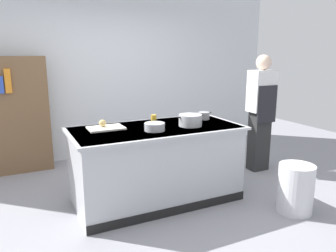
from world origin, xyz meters
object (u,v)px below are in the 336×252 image
juice_cup (154,119)px  person_chef (261,110)px  onion (103,123)px  trash_bin (295,189)px  stock_pot (190,120)px  bookshelf (9,116)px  sauce_pan (204,116)px  mixing_bowl (155,127)px

juice_cup → person_chef: person_chef is taller
onion → trash_bin: bearing=-32.6°
onion → stock_pot: (0.96, -0.32, 0.01)m
person_chef → bookshelf: (-3.35, 1.51, -0.06)m
onion → person_chef: bearing=1.9°
stock_pot → trash_bin: stock_pot is taller
juice_cup → onion: bearing=-177.6°
stock_pot → juice_cup: stock_pot is taller
sauce_pan → trash_bin: bearing=-65.4°
mixing_bowl → trash_bin: bearing=-31.2°
onion → person_chef: 2.39m
stock_pot → mixing_bowl: bearing=-175.4°
trash_bin → juice_cup: bearing=134.7°
trash_bin → person_chef: person_chef is taller
onion → juice_cup: size_ratio=0.83×
person_chef → bookshelf: person_chef is taller
bookshelf → sauce_pan: bearing=-35.7°
onion → person_chef: (2.39, 0.08, -0.05)m
juice_cup → trash_bin: (1.19, -1.20, -0.68)m
onion → mixing_bowl: bearing=-36.2°
onion → bookshelf: bookshelf is taller
stock_pot → sauce_pan: 0.44m
onion → stock_pot: bearing=-18.4°
sauce_pan → trash_bin: 1.40m
stock_pot → mixing_bowl: stock_pot is taller
trash_bin → bookshelf: 3.97m
stock_pot → person_chef: 1.48m
mixing_bowl → person_chef: person_chef is taller
juice_cup → person_chef: size_ratio=0.06×
onion → mixing_bowl: size_ratio=0.36×
person_chef → trash_bin: bearing=154.1°
mixing_bowl → juice_cup: 0.42m
onion → juice_cup: (0.64, 0.03, -0.01)m
stock_pot → bookshelf: (-1.93, 1.91, -0.11)m
onion → sauce_pan: bearing=-2.3°
juice_cup → trash_bin: bearing=-45.3°
sauce_pan → bookshelf: 2.81m
onion → bookshelf: 1.86m
mixing_bowl → person_chef: (1.90, 0.44, -0.03)m
onion → juice_cup: bearing=2.4°
stock_pot → sauce_pan: (0.35, 0.27, -0.02)m
sauce_pan → person_chef: size_ratio=0.12×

